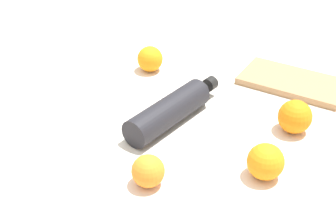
{
  "coord_description": "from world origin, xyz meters",
  "views": [
    {
      "loc": [
        0.38,
        -0.83,
        0.65
      ],
      "look_at": [
        -0.02,
        0.02,
        0.03
      ],
      "focal_mm": 51.5,
      "sensor_mm": 36.0,
      "label": 1
    }
  ],
  "objects_px": {
    "water_bottle": "(174,108)",
    "orange_0": "(266,162)",
    "orange_1": "(295,117)",
    "orange_2": "(148,171)",
    "cutting_board": "(293,82)",
    "orange_3": "(150,59)"
  },
  "relations": [
    {
      "from": "water_bottle",
      "to": "orange_0",
      "type": "xyz_separation_m",
      "value": [
        0.25,
        -0.11,
        0.0
      ]
    },
    {
      "from": "orange_0",
      "to": "cutting_board",
      "type": "bearing_deg",
      "value": 94.68
    },
    {
      "from": "orange_0",
      "to": "orange_1",
      "type": "relative_size",
      "value": 0.97
    },
    {
      "from": "orange_3",
      "to": "cutting_board",
      "type": "relative_size",
      "value": 0.26
    },
    {
      "from": "orange_0",
      "to": "orange_2",
      "type": "bearing_deg",
      "value": -149.16
    },
    {
      "from": "water_bottle",
      "to": "orange_3",
      "type": "bearing_deg",
      "value": 53.57
    },
    {
      "from": "orange_0",
      "to": "cutting_board",
      "type": "relative_size",
      "value": 0.28
    },
    {
      "from": "orange_1",
      "to": "orange_2",
      "type": "xyz_separation_m",
      "value": [
        -0.22,
        -0.31,
        -0.01
      ]
    },
    {
      "from": "water_bottle",
      "to": "orange_1",
      "type": "xyz_separation_m",
      "value": [
        0.27,
        0.08,
        0.0
      ]
    },
    {
      "from": "orange_0",
      "to": "orange_2",
      "type": "distance_m",
      "value": 0.24
    },
    {
      "from": "orange_1",
      "to": "cutting_board",
      "type": "relative_size",
      "value": 0.29
    },
    {
      "from": "orange_2",
      "to": "cutting_board",
      "type": "relative_size",
      "value": 0.25
    },
    {
      "from": "orange_1",
      "to": "orange_2",
      "type": "bearing_deg",
      "value": -125.62
    },
    {
      "from": "water_bottle",
      "to": "cutting_board",
      "type": "height_order",
      "value": "water_bottle"
    },
    {
      "from": "orange_1",
      "to": "orange_2",
      "type": "relative_size",
      "value": 1.17
    },
    {
      "from": "orange_2",
      "to": "cutting_board",
      "type": "xyz_separation_m",
      "value": [
        0.17,
        0.52,
        -0.02
      ]
    },
    {
      "from": "orange_2",
      "to": "orange_0",
      "type": "bearing_deg",
      "value": 30.84
    },
    {
      "from": "cutting_board",
      "to": "orange_0",
      "type": "bearing_deg",
      "value": -79.86
    },
    {
      "from": "water_bottle",
      "to": "orange_2",
      "type": "relative_size",
      "value": 4.59
    },
    {
      "from": "orange_0",
      "to": "orange_1",
      "type": "distance_m",
      "value": 0.19
    },
    {
      "from": "orange_2",
      "to": "cutting_board",
      "type": "height_order",
      "value": "orange_2"
    },
    {
      "from": "orange_0",
      "to": "orange_2",
      "type": "relative_size",
      "value": 1.13
    }
  ]
}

